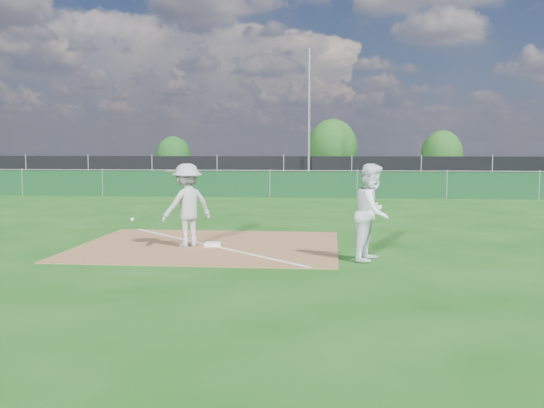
{
  "coord_description": "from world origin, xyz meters",
  "views": [
    {
      "loc": [
        2.86,
        -12.79,
        2.28
      ],
      "look_at": [
        1.49,
        1.0,
        1.0
      ],
      "focal_mm": 40.0,
      "sensor_mm": 36.0,
      "label": 1
    }
  ],
  "objects_px": {
    "car_left": "(191,171)",
    "car_mid": "(279,171)",
    "runner": "(372,212)",
    "tree_right": "(442,154)",
    "tree_left": "(173,156)",
    "tree_mid": "(332,148)",
    "play_at_first": "(187,205)",
    "car_right": "(372,172)",
    "light_pole": "(309,118)",
    "first_base": "(213,244)"
  },
  "relations": [
    {
      "from": "car_left",
      "to": "car_mid",
      "type": "height_order",
      "value": "car_left"
    },
    {
      "from": "runner",
      "to": "tree_right",
      "type": "xyz_separation_m",
      "value": [
        7.36,
        34.21,
        0.87
      ]
    },
    {
      "from": "tree_left",
      "to": "tree_mid",
      "type": "xyz_separation_m",
      "value": [
        12.29,
        -0.12,
        0.66
      ]
    },
    {
      "from": "play_at_first",
      "to": "car_left",
      "type": "xyz_separation_m",
      "value": [
        -5.99,
        25.72,
        -0.19
      ]
    },
    {
      "from": "runner",
      "to": "car_left",
      "type": "bearing_deg",
      "value": 40.3
    },
    {
      "from": "car_right",
      "to": "tree_mid",
      "type": "height_order",
      "value": "tree_mid"
    },
    {
      "from": "tree_mid",
      "to": "light_pole",
      "type": "bearing_deg",
      "value": -97.39
    },
    {
      "from": "first_base",
      "to": "light_pole",
      "type": "bearing_deg",
      "value": 86.36
    },
    {
      "from": "car_right",
      "to": "car_left",
      "type": "bearing_deg",
      "value": 71.57
    },
    {
      "from": "play_at_first",
      "to": "tree_right",
      "type": "relative_size",
      "value": 0.53
    },
    {
      "from": "light_pole",
      "to": "car_right",
      "type": "bearing_deg",
      "value": 47.78
    },
    {
      "from": "first_base",
      "to": "runner",
      "type": "relative_size",
      "value": 0.18
    },
    {
      "from": "runner",
      "to": "light_pole",
      "type": "bearing_deg",
      "value": 25.11
    },
    {
      "from": "light_pole",
      "to": "runner",
      "type": "relative_size",
      "value": 4.05
    },
    {
      "from": "car_mid",
      "to": "car_right",
      "type": "relative_size",
      "value": 0.91
    },
    {
      "from": "runner",
      "to": "car_right",
      "type": "relative_size",
      "value": 0.41
    },
    {
      "from": "car_mid",
      "to": "runner",
      "type": "bearing_deg",
      "value": -157.24
    },
    {
      "from": "play_at_first",
      "to": "car_left",
      "type": "distance_m",
      "value": 26.41
    },
    {
      "from": "tree_left",
      "to": "tree_right",
      "type": "relative_size",
      "value": 0.88
    },
    {
      "from": "car_left",
      "to": "tree_left",
      "type": "relative_size",
      "value": 1.43
    },
    {
      "from": "car_left",
      "to": "car_right",
      "type": "height_order",
      "value": "car_left"
    },
    {
      "from": "runner",
      "to": "tree_mid",
      "type": "distance_m",
      "value": 33.73
    },
    {
      "from": "runner",
      "to": "play_at_first",
      "type": "bearing_deg",
      "value": 92.74
    },
    {
      "from": "first_base",
      "to": "tree_mid",
      "type": "xyz_separation_m",
      "value": [
        2.75,
        32.34,
        2.24
      ]
    },
    {
      "from": "light_pole",
      "to": "car_mid",
      "type": "relative_size",
      "value": 1.85
    },
    {
      "from": "car_mid",
      "to": "car_left",
      "type": "bearing_deg",
      "value": 114.65
    },
    {
      "from": "car_left",
      "to": "tree_right",
      "type": "bearing_deg",
      "value": -50.69
    },
    {
      "from": "light_pole",
      "to": "tree_right",
      "type": "height_order",
      "value": "light_pole"
    },
    {
      "from": "light_pole",
      "to": "tree_left",
      "type": "distance_m",
      "value": 15.44
    },
    {
      "from": "runner",
      "to": "car_right",
      "type": "height_order",
      "value": "runner"
    },
    {
      "from": "car_mid",
      "to": "car_right",
      "type": "height_order",
      "value": "car_mid"
    },
    {
      "from": "play_at_first",
      "to": "runner",
      "type": "distance_m",
      "value": 4.32
    },
    {
      "from": "car_right",
      "to": "tree_right",
      "type": "distance_m",
      "value": 8.77
    },
    {
      "from": "runner",
      "to": "tree_left",
      "type": "relative_size",
      "value": 0.62
    },
    {
      "from": "first_base",
      "to": "car_left",
      "type": "height_order",
      "value": "car_left"
    },
    {
      "from": "play_at_first",
      "to": "tree_left",
      "type": "height_order",
      "value": "tree_left"
    },
    {
      "from": "first_base",
      "to": "car_left",
      "type": "relative_size",
      "value": 0.08
    },
    {
      "from": "runner",
      "to": "car_left",
      "type": "height_order",
      "value": "runner"
    },
    {
      "from": "play_at_first",
      "to": "car_mid",
      "type": "xyz_separation_m",
      "value": [
        -0.22,
        26.81,
        -0.25
      ]
    },
    {
      "from": "car_left",
      "to": "play_at_first",
      "type": "bearing_deg",
      "value": -150.02
    },
    {
      "from": "car_left",
      "to": "tree_mid",
      "type": "relative_size",
      "value": 1.02
    },
    {
      "from": "tree_left",
      "to": "tree_right",
      "type": "distance_m",
      "value": 20.47
    },
    {
      "from": "tree_left",
      "to": "tree_right",
      "type": "height_order",
      "value": "tree_right"
    },
    {
      "from": "car_mid",
      "to": "tree_right",
      "type": "relative_size",
      "value": 1.2
    },
    {
      "from": "car_left",
      "to": "light_pole",
      "type": "bearing_deg",
      "value": -98.77
    },
    {
      "from": "play_at_first",
      "to": "light_pole",
      "type": "bearing_deg",
      "value": 84.9
    },
    {
      "from": "tree_left",
      "to": "tree_mid",
      "type": "bearing_deg",
      "value": -0.58
    },
    {
      "from": "play_at_first",
      "to": "tree_left",
      "type": "distance_m",
      "value": 33.78
    },
    {
      "from": "car_left",
      "to": "tree_left",
      "type": "xyz_separation_m",
      "value": [
        -2.98,
        6.84,
        0.85
      ]
    },
    {
      "from": "runner",
      "to": "tree_left",
      "type": "height_order",
      "value": "tree_left"
    }
  ]
}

